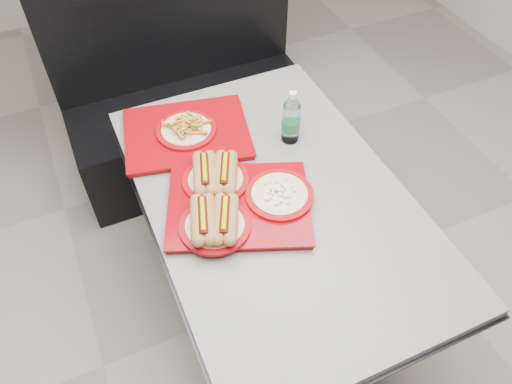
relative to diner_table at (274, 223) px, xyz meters
name	(u,v)px	position (x,y,z in m)	size (l,w,h in m)	color
ground	(271,299)	(0.00, 0.00, -0.58)	(6.00, 6.00, 0.00)	gray
diner_table	(274,223)	(0.00, 0.00, 0.00)	(0.92, 1.42, 0.75)	black
booth_bench	(188,99)	(0.00, 1.09, -0.18)	(1.30, 0.57, 1.35)	black
tray_near	(232,200)	(-0.16, 0.01, 0.20)	(0.60, 0.54, 0.11)	maroon
tray_far	(186,131)	(-0.19, 0.43, 0.19)	(0.56, 0.48, 0.10)	maroon
water_bottle	(291,120)	(0.18, 0.25, 0.27)	(0.07, 0.07, 0.23)	silver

